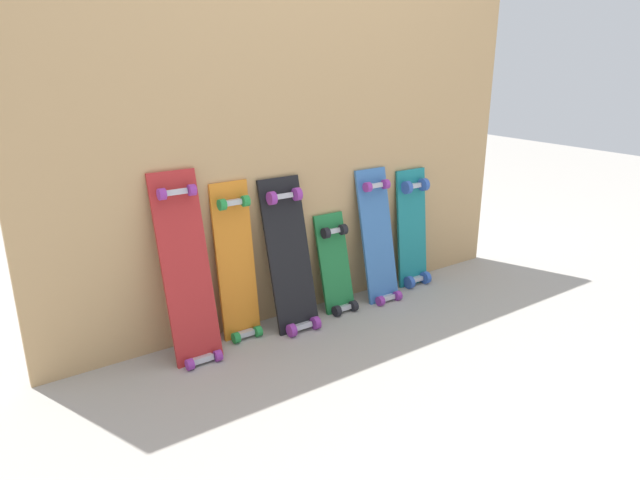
# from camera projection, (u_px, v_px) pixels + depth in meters

# --- Properties ---
(ground_plane) EXTENTS (12.00, 12.00, 0.00)m
(ground_plane) POSITION_uv_depth(u_px,v_px,m) (312.00, 311.00, 2.95)
(ground_plane) COLOR #9E9991
(plywood_wall_panel) EXTENTS (2.64, 0.04, 1.71)m
(plywood_wall_panel) POSITION_uv_depth(u_px,v_px,m) (303.00, 144.00, 2.73)
(plywood_wall_panel) COLOR tan
(plywood_wall_panel) RESTS_ON ground
(skateboard_red) EXTENTS (0.21, 0.25, 0.88)m
(skateboard_red) POSITION_uv_depth(u_px,v_px,m) (188.00, 277.00, 2.41)
(skateboard_red) COLOR #B22626
(skateboard_red) RESTS_ON ground
(skateboard_orange) EXTENTS (0.18, 0.16, 0.80)m
(skateboard_orange) POSITION_uv_depth(u_px,v_px,m) (237.00, 269.00, 2.61)
(skateboard_orange) COLOR orange
(skateboard_orange) RESTS_ON ground
(skateboard_black) EXTENTS (0.22, 0.25, 0.79)m
(skateboard_black) POSITION_uv_depth(u_px,v_px,m) (290.00, 262.00, 2.70)
(skateboard_black) COLOR black
(skateboard_black) RESTS_ON ground
(skateboard_green) EXTENTS (0.17, 0.20, 0.57)m
(skateboard_green) POSITION_uv_depth(u_px,v_px,m) (336.00, 270.00, 2.92)
(skateboard_green) COLOR #1E7238
(skateboard_green) RESTS_ON ground
(skateboard_blue) EXTENTS (0.20, 0.22, 0.77)m
(skateboard_blue) POSITION_uv_depth(u_px,v_px,m) (378.00, 242.00, 3.02)
(skateboard_blue) COLOR #386BAD
(skateboard_blue) RESTS_ON ground
(skateboard_teal) EXTENTS (0.20, 0.15, 0.72)m
(skateboard_teal) POSITION_uv_depth(u_px,v_px,m) (412.00, 233.00, 3.22)
(skateboard_teal) COLOR #197A7F
(skateboard_teal) RESTS_ON ground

